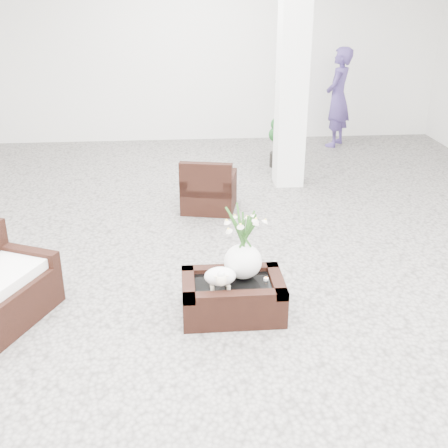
{
  "coord_description": "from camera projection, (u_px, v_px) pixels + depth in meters",
  "views": [
    {
      "loc": [
        -0.42,
        -5.01,
        2.74
      ],
      "look_at": [
        0.0,
        -0.1,
        0.62
      ],
      "focal_mm": 44.74,
      "sensor_mm": 36.0,
      "label": 1
    }
  ],
  "objects": [
    {
      "name": "ground",
      "position": [
        223.0,
        276.0,
        5.7
      ],
      "size": [
        11.0,
        11.0,
        0.0
      ],
      "primitive_type": "plane",
      "color": "gray",
      "rests_on": "ground"
    },
    {
      "name": "column",
      "position": [
        293.0,
        63.0,
        7.67
      ],
      "size": [
        0.4,
        0.4,
        3.5
      ],
      "primitive_type": "cube",
      "color": "white",
      "rests_on": "ground"
    },
    {
      "name": "coffee_table",
      "position": [
        233.0,
        298.0,
        5.0
      ],
      "size": [
        0.9,
        0.6,
        0.31
      ],
      "primitive_type": "cube",
      "color": "black",
      "rests_on": "ground"
    },
    {
      "name": "sheep_figurine",
      "position": [
        220.0,
        278.0,
        4.79
      ],
      "size": [
        0.28,
        0.23,
        0.21
      ],
      "primitive_type": "ellipsoid",
      "color": "white",
      "rests_on": "coffee_table"
    },
    {
      "name": "planter_narcissus",
      "position": [
        243.0,
        237.0,
        4.88
      ],
      "size": [
        0.44,
        0.44,
        0.8
      ],
      "primitive_type": null,
      "color": "white",
      "rests_on": "coffee_table"
    },
    {
      "name": "tealight",
      "position": [
        266.0,
        279.0,
        4.97
      ],
      "size": [
        0.04,
        0.04,
        0.03
      ],
      "primitive_type": "cylinder",
      "color": "white",
      "rests_on": "coffee_table"
    },
    {
      "name": "armchair",
      "position": [
        209.0,
        183.0,
        7.27
      ],
      "size": [
        0.78,
        0.76,
        0.71
      ],
      "primitive_type": "cube",
      "rotation": [
        0.0,
        0.0,
        2.93
      ],
      "color": "black",
      "rests_on": "ground"
    },
    {
      "name": "topiary",
      "position": [
        281.0,
        123.0,
        8.85
      ],
      "size": [
        0.38,
        0.38,
        1.42
      ],
      "primitive_type": null,
      "color": "#154218",
      "rests_on": "ground"
    },
    {
      "name": "shopper",
      "position": [
        338.0,
        98.0,
        9.98
      ],
      "size": [
        0.7,
        0.76,
        1.75
      ],
      "primitive_type": "imported",
      "rotation": [
        0.0,
        0.0,
        -2.16
      ],
      "color": "#453474",
      "rests_on": "ground"
    }
  ]
}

